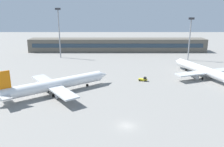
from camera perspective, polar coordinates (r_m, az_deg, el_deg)
ground_plane at (r=100.05m, az=2.44°, el=-1.65°), size 400.00×400.00×0.00m
terminal_building at (r=165.70m, az=1.58°, el=7.01°), size 123.07×12.13×9.00m
airplane_near at (r=86.40m, az=-13.28°, el=-2.59°), size 38.18×30.38×11.14m
airplane_mid at (r=110.56m, az=21.87°, el=0.64°), size 29.46×41.14×10.58m
baggage_tug_yellow at (r=99.60m, az=7.93°, el=-1.40°), size 3.87×2.60×1.75m
floodlight_tower_west at (r=143.34m, az=18.78°, el=8.74°), size 3.20×0.80×24.65m
floodlight_tower_east at (r=146.20m, az=-12.61°, el=10.39°), size 3.20×0.80×29.86m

